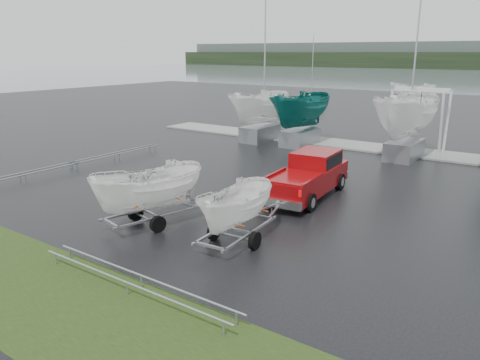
% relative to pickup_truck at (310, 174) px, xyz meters
% --- Properties ---
extents(ground_plane, '(120.00, 120.00, 0.00)m').
position_rel_pickup_truck_xyz_m(ground_plane, '(-3.80, -1.12, -0.99)').
color(ground_plane, black).
rests_on(ground_plane, ground).
extents(grass_verge, '(40.00, 40.00, 0.00)m').
position_rel_pickup_truck_xyz_m(grass_verge, '(-3.80, -12.12, -0.98)').
color(grass_verge, black).
rests_on(grass_verge, ground).
extents(dock, '(30.00, 3.00, 0.12)m').
position_rel_pickup_truck_xyz_m(dock, '(-3.80, 11.88, -0.94)').
color(dock, gray).
rests_on(dock, ground).
extents(pickup_truck, '(2.46, 5.83, 1.89)m').
position_rel_pickup_truck_xyz_m(pickup_truck, '(0.00, 0.00, 0.00)').
color(pickup_truck, maroon).
rests_on(pickup_truck, ground).
extents(trailer_hitched, '(1.82, 3.68, 4.45)m').
position_rel_pickup_truck_xyz_m(trailer_hitched, '(0.51, -6.32, 1.44)').
color(trailer_hitched, '#95989D').
rests_on(trailer_hitched, ground).
extents(trailer_parked, '(2.11, 3.78, 5.12)m').
position_rel_pickup_truck_xyz_m(trailer_parked, '(-3.07, -6.80, 1.79)').
color(trailer_parked, '#95989D').
rests_on(trailer_parked, ground).
extents(boat_hoist, '(3.30, 2.18, 4.12)m').
position_rel_pickup_truck_xyz_m(boat_hoist, '(1.47, 11.88, 1.68)').
color(boat_hoist, silver).
rests_on(boat_hoist, ground).
extents(keelboat_0, '(2.49, 3.20, 10.67)m').
position_rel_pickup_truck_xyz_m(keelboat_0, '(-8.99, 9.88, 2.98)').
color(keelboat_0, '#95989D').
rests_on(keelboat_0, ground).
extents(keelboat_1, '(2.53, 3.20, 7.82)m').
position_rel_pickup_truck_xyz_m(keelboat_1, '(-5.84, 10.08, 3.03)').
color(keelboat_1, '#95989D').
rests_on(keelboat_1, ground).
extents(keelboat_2, '(2.89, 3.20, 11.08)m').
position_rel_pickup_truck_xyz_m(keelboat_2, '(1.29, 9.88, 3.62)').
color(keelboat_2, '#95989D').
rests_on(keelboat_2, ground).
extents(mast_rack_0, '(0.56, 6.50, 0.06)m').
position_rel_pickup_truck_xyz_m(mast_rack_0, '(-12.80, -0.12, -0.64)').
color(mast_rack_0, '#95989D').
rests_on(mast_rack_0, ground).
extents(mast_rack_1, '(0.56, 6.50, 0.06)m').
position_rel_pickup_truck_xyz_m(mast_rack_1, '(-12.80, -6.12, -0.64)').
color(mast_rack_1, '#95989D').
rests_on(mast_rack_1, ground).
extents(mast_rack_2, '(7.00, 0.56, 0.06)m').
position_rel_pickup_truck_xyz_m(mast_rack_2, '(0.20, -10.62, -0.64)').
color(mast_rack_2, '#95989D').
rests_on(mast_rack_2, ground).
extents(moored_boat_0, '(3.10, 3.09, 10.88)m').
position_rel_pickup_truck_xyz_m(moored_boat_0, '(-16.09, 32.00, -0.98)').
color(moored_boat_0, white).
rests_on(moored_boat_0, ground).
extents(moored_boat_1, '(3.42, 3.38, 11.37)m').
position_rel_pickup_truck_xyz_m(moored_boat_1, '(-11.07, 55.91, -0.98)').
color(moored_boat_1, white).
rests_on(moored_boat_1, ground).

